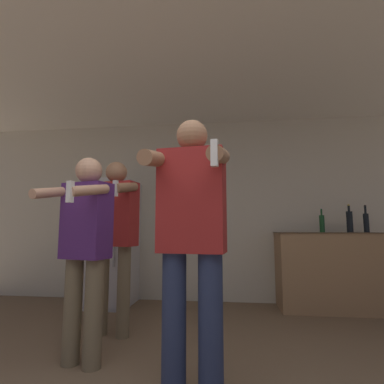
# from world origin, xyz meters

# --- Properties ---
(wall_back) EXTENTS (7.00, 0.06, 2.55)m
(wall_back) POSITION_xyz_m (0.00, 3.35, 1.27)
(wall_back) COLOR beige
(wall_back) RESTS_ON ground_plane
(ceiling_slab) EXTENTS (7.00, 3.84, 0.05)m
(ceiling_slab) POSITION_xyz_m (0.00, 1.66, 2.57)
(ceiling_slab) COLOR silver
(ceiling_slab) RESTS_ON wall_back
(refrigerator) EXTENTS (0.63, 0.72, 1.64)m
(refrigerator) POSITION_xyz_m (-1.26, 2.97, 0.82)
(refrigerator) COLOR silver
(refrigerator) RESTS_ON ground_plane
(counter) EXTENTS (1.19, 0.58, 0.95)m
(counter) POSITION_xyz_m (1.53, 3.04, 0.47)
(counter) COLOR #997551
(counter) RESTS_ON ground_plane
(bottle_amber_bourbon) EXTENTS (0.06, 0.06, 0.34)m
(bottle_amber_bourbon) POSITION_xyz_m (2.03, 3.01, 1.08)
(bottle_amber_bourbon) COLOR black
(bottle_amber_bourbon) RESTS_ON counter
(bottle_green_wine) EXTENTS (0.06, 0.06, 0.31)m
(bottle_green_wine) POSITION_xyz_m (1.50, 3.01, 1.07)
(bottle_green_wine) COLOR #194723
(bottle_green_wine) RESTS_ON counter
(bottle_brown_liquor) EXTENTS (0.07, 0.07, 0.35)m
(bottle_brown_liquor) POSITION_xyz_m (1.83, 3.01, 1.09)
(bottle_brown_liquor) COLOR black
(bottle_brown_liquor) RESTS_ON counter
(person_woman_foreground) EXTENTS (0.51, 0.47, 1.68)m
(person_woman_foreground) POSITION_xyz_m (0.11, 0.88, 0.94)
(person_woman_foreground) COLOR navy
(person_woman_foreground) RESTS_ON ground_plane
(person_man_side) EXTENTS (0.48, 0.55, 1.55)m
(person_man_side) POSITION_xyz_m (-0.75, 1.24, 0.88)
(person_man_side) COLOR #75664C
(person_man_side) RESTS_ON ground_plane
(person_spectator_back) EXTENTS (0.54, 0.52, 1.66)m
(person_spectator_back) POSITION_xyz_m (-0.77, 1.86, 1.00)
(person_spectator_back) COLOR #75664C
(person_spectator_back) RESTS_ON ground_plane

